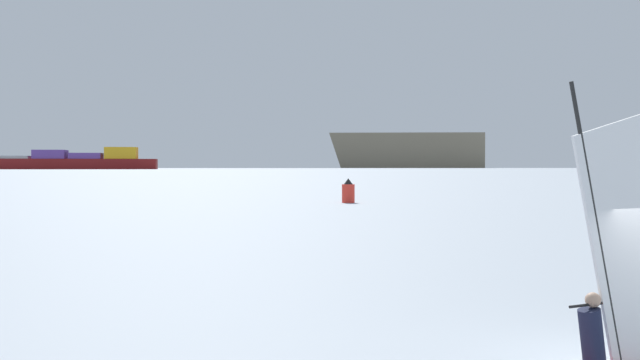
{
  "coord_description": "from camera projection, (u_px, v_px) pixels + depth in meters",
  "views": [
    {
      "loc": [
        -6.4,
        -10.66,
        3.12
      ],
      "look_at": [
        -4.94,
        5.55,
        2.81
      ],
      "focal_mm": 42.0,
      "sensor_mm": 36.0,
      "label": 1
    }
  ],
  "objects": [
    {
      "name": "distant_headland",
      "position": [
        54.0,
        154.0,
        1271.71
      ],
      "size": [
        1429.49,
        684.64,
        47.24
      ],
      "primitive_type": "cube",
      "rotation": [
        0.0,
        0.0,
        -0.15
      ],
      "color": "#756B56",
      "rests_on": "ground_plane"
    },
    {
      "name": "windsurfer",
      "position": [
        613.0,
        297.0,
        10.77
      ],
      "size": [
        3.71,
        1.79,
        4.4
      ],
      "rotation": [
        0.0,
        0.0,
        3.54
      ],
      "color": "red",
      "rests_on": "ground_plane"
    },
    {
      "name": "channel_buoy",
      "position": [
        348.0,
        192.0,
        62.79
      ],
      "size": [
        1.08,
        1.08,
        2.06
      ],
      "color": "red",
      "rests_on": "ground_plane"
    },
    {
      "name": "cargo_ship",
      "position": [
        44.0,
        160.0,
        652.12
      ],
      "size": [
        196.13,
        33.37,
        32.42
      ],
      "rotation": [
        0.0,
        0.0,
        0.05
      ],
      "color": "maroon",
      "rests_on": "ground_plane"
    }
  ]
}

